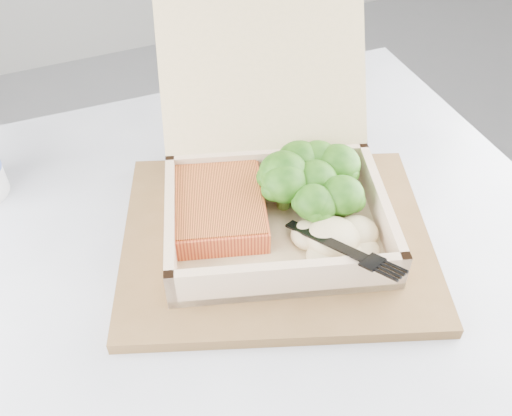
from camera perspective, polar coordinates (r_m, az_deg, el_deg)
name	(u,v)px	position (r m, az deg, el deg)	size (l,w,h in m)	color
cafe_table	(256,364)	(0.77, -0.01, -15.32)	(0.79, 0.79, 0.72)	black
serving_tray	(276,238)	(0.64, 2.02, -3.04)	(0.34, 0.27, 0.01)	brown
takeout_container	(272,170)	(0.64, 1.59, 3.84)	(0.31, 0.35, 0.20)	tan
salmon_fillet	(219,205)	(0.63, -3.71, 0.26)	(0.10, 0.13, 0.03)	orange
broccoli_pile	(315,186)	(0.64, 5.94, 2.21)	(0.13, 0.13, 0.05)	#3E7E1C
mashed_potatoes	(333,238)	(0.60, 7.73, -2.95)	(0.09, 0.08, 0.03)	#CAB482
plastic_fork	(311,230)	(0.59, 5.52, -2.18)	(0.06, 0.15, 0.03)	black
receipt	(255,143)	(0.78, -0.11, 6.48)	(0.08, 0.15, 0.00)	white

